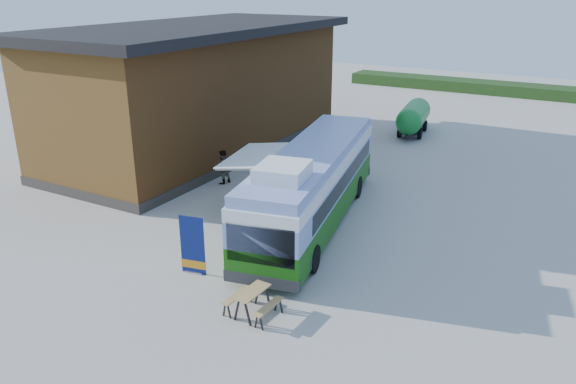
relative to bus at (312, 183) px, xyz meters
The scene contains 10 objects.
ground 3.56m from the bus, 102.73° to the right, with size 100.00×100.00×0.00m, color #BCB7AD.
barn 13.31m from the bus, 147.79° to the left, with size 9.60×21.20×7.50m.
hedge 35.82m from the bus, 78.18° to the left, with size 40.00×3.00×1.00m, color #264419.
bus is the anchor object (origin of this frame).
awning 2.68m from the bus, behind, with size 3.33×4.56×0.52m.
banner 6.29m from the bus, 105.63° to the right, with size 0.95×0.31×2.20m.
picnic_table 7.47m from the bus, 77.35° to the right, with size 1.54×1.38×0.85m.
person_a 2.18m from the bus, 90.75° to the left, with size 0.69×0.45×1.90m, color #999999.
person_b 6.85m from the bus, 159.91° to the left, with size 0.86×0.67×1.77m, color #999999.
slurry_tanker 16.88m from the bus, 93.16° to the left, with size 2.26×5.75×2.14m.
Camera 1 is at (10.70, -16.88, 9.84)m, focal length 35.00 mm.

